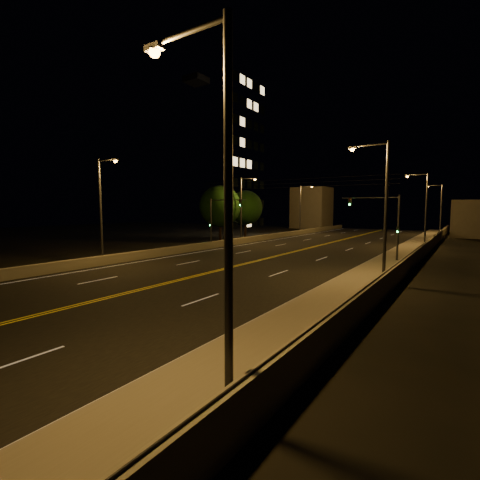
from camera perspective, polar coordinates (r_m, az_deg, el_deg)
The scene contains 22 objects.
road at distance 28.91m, azimuth -1.11°, elevation -4.41°, with size 18.00×120.00×0.02m, color black.
sidewalk at distance 24.51m, azimuth 20.26°, elevation -6.17°, with size 3.60×120.00×0.30m, color gray.
curb at distance 25.00m, azimuth 16.06°, elevation -6.00°, with size 0.14×120.00×0.15m, color gray.
parapet_wall at distance 24.08m, azimuth 24.14°, elevation -4.94°, with size 0.30×120.00×1.00m, color gray.
jersey_barrier at distance 35.28m, azimuth -14.27°, elevation -2.16°, with size 0.45×120.00×0.82m, color gray.
distant_building_right at distance 70.77m, azimuth 33.85°, elevation 2.95°, with size 6.00×10.00×6.19m, color gray.
distant_building_left at distance 86.21m, azimuth 11.69°, elevation 5.19°, with size 8.00×8.00×9.80m, color gray.
parapet_rail at distance 23.99m, azimuth 24.19°, elevation -3.69°, with size 0.06×0.06×120.00m, color black.
lane_markings at distance 28.85m, azimuth -1.19°, elevation -4.41°, with size 17.32×116.00×0.00m.
streetlight_0 at distance 7.81m, azimuth -3.62°, elevation 7.62°, with size 2.55×0.28×8.99m.
streetlight_1 at distance 23.65m, azimuth 22.21°, elevation 5.67°, with size 2.55×0.28×8.99m.
streetlight_2 at distance 46.74m, azimuth 27.92°, elevation 5.07°, with size 2.55×0.28×8.99m.
streetlight_3 at distance 70.73m, azimuth 29.89°, elevation 4.85°, with size 2.55×0.28×8.99m.
streetlight_4 at distance 31.87m, azimuth -21.64°, elevation 5.49°, with size 2.55×0.28×8.99m.
streetlight_5 at distance 47.83m, azimuth 0.46°, elevation 5.67°, with size 2.55×0.28×8.99m.
streetlight_6 at distance 65.44m, azimuth 10.09°, elevation 5.49°, with size 2.55×0.28×8.99m.
traffic_signal_right at distance 33.46m, azimuth 22.86°, elevation 3.03°, with size 5.11×0.31×6.00m.
traffic_signal_left at distance 41.31m, azimuth -3.70°, elevation 3.78°, with size 5.11×0.31×6.00m.
overhead_wires at distance 36.80m, azimuth 7.43°, elevation 9.17°, with size 22.00×0.03×0.83m.
building_tower at distance 74.23m, azimuth -7.06°, elevation 13.15°, with size 24.00×15.00×31.30m.
tree_0 at distance 50.55m, azimuth -3.28°, elevation 5.56°, with size 6.01×6.01×8.14m.
tree_1 at distance 58.44m, azimuth 0.88°, elevation 5.32°, with size 5.76×5.76×7.80m.
Camera 1 is at (16.23, -3.43, 4.88)m, focal length 26.00 mm.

